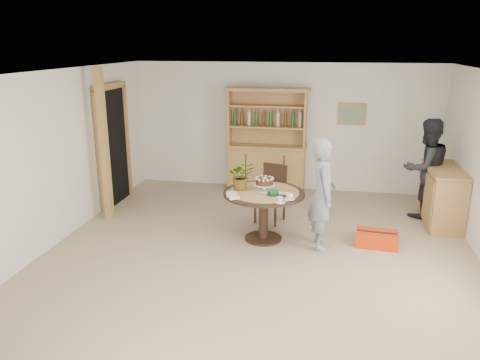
% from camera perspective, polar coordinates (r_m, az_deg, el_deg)
% --- Properties ---
extents(ground, '(7.00, 7.00, 0.00)m').
position_cam_1_polar(ground, '(6.42, 1.97, -10.07)').
color(ground, tan).
rests_on(ground, ground).
extents(room_shell, '(6.04, 7.04, 2.52)m').
position_cam_1_polar(room_shell, '(5.86, 2.18, 5.36)').
color(room_shell, white).
rests_on(room_shell, ground).
extents(doorway, '(0.13, 1.10, 2.18)m').
position_cam_1_polar(doorway, '(8.75, -15.23, 4.27)').
color(doorway, black).
rests_on(doorway, ground).
extents(pine_post, '(0.12, 0.12, 2.50)m').
position_cam_1_polar(pine_post, '(7.91, -16.26, 4.01)').
color(pine_post, tan).
rests_on(pine_post, ground).
extents(hutch, '(1.62, 0.54, 2.04)m').
position_cam_1_polar(hutch, '(9.26, 3.28, 2.83)').
color(hutch, tan).
rests_on(hutch, ground).
extents(sideboard, '(0.54, 1.26, 0.94)m').
position_cam_1_polar(sideboard, '(8.26, 23.42, -1.79)').
color(sideboard, tan).
rests_on(sideboard, ground).
extents(dining_table, '(1.20, 1.20, 0.76)m').
position_cam_1_polar(dining_table, '(6.93, 2.92, -2.62)').
color(dining_table, black).
rests_on(dining_table, ground).
extents(dining_chair, '(0.53, 0.53, 0.95)m').
position_cam_1_polar(dining_chair, '(7.73, 3.94, -1.15)').
color(dining_chair, black).
rests_on(dining_chair, ground).
extents(birthday_cake, '(0.30, 0.30, 0.20)m').
position_cam_1_polar(birthday_cake, '(6.89, 3.01, -0.30)').
color(birthday_cake, white).
rests_on(birthday_cake, dining_table).
extents(flower_vase, '(0.47, 0.44, 0.42)m').
position_cam_1_polar(flower_vase, '(6.92, 0.15, 0.55)').
color(flower_vase, '#3F7233').
rests_on(flower_vase, dining_table).
extents(gift_tray, '(0.30, 0.20, 0.08)m').
position_cam_1_polar(gift_tray, '(6.73, 4.61, -1.61)').
color(gift_tray, black).
rests_on(gift_tray, dining_table).
extents(coffee_cup_a, '(0.15, 0.15, 0.09)m').
position_cam_1_polar(coffee_cup_a, '(6.56, 6.07, -2.01)').
color(coffee_cup_a, silver).
rests_on(coffee_cup_a, dining_table).
extents(coffee_cup_b, '(0.15, 0.15, 0.08)m').
position_cam_1_polar(coffee_cup_b, '(6.41, 4.87, -2.46)').
color(coffee_cup_b, silver).
rests_on(coffee_cup_b, dining_table).
extents(napkins, '(0.24, 0.33, 0.03)m').
position_cam_1_polar(napkins, '(6.65, -0.94, -1.89)').
color(napkins, white).
rests_on(napkins, dining_table).
extents(teen_boy, '(0.47, 0.64, 1.62)m').
position_cam_1_polar(teen_boy, '(6.71, 10.03, -1.66)').
color(teen_boy, gray).
rests_on(teen_boy, ground).
extents(adult_person, '(1.02, 0.94, 1.68)m').
position_cam_1_polar(adult_person, '(8.39, 21.70, 1.31)').
color(adult_person, black).
rests_on(adult_person, ground).
extents(red_suitcase, '(0.63, 0.45, 0.21)m').
position_cam_1_polar(red_suitcase, '(7.19, 16.32, -6.88)').
color(red_suitcase, red).
rests_on(red_suitcase, ground).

